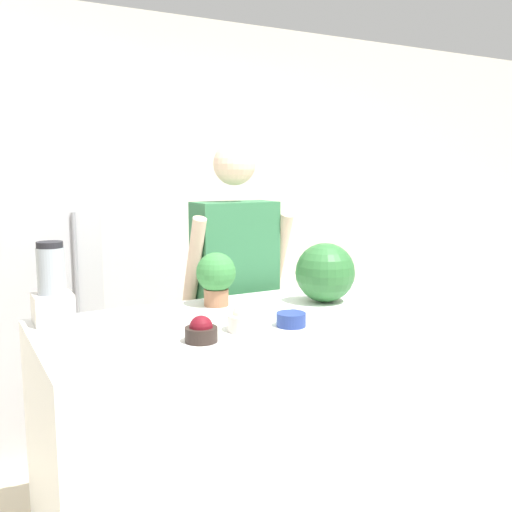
% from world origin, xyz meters
% --- Properties ---
extents(wall_back, '(8.00, 0.06, 2.60)m').
position_xyz_m(wall_back, '(0.00, 2.16, 1.30)').
color(wall_back, silver).
rests_on(wall_back, ground_plane).
extents(counter_island, '(1.83, 0.83, 0.95)m').
position_xyz_m(counter_island, '(0.00, 0.41, 0.48)').
color(counter_island, white).
rests_on(counter_island, ground_plane).
extents(refrigerator, '(0.74, 0.69, 1.74)m').
position_xyz_m(refrigerator, '(-0.78, 1.78, 0.87)').
color(refrigerator, '#B7B7BC').
rests_on(refrigerator, ground_plane).
extents(person, '(0.57, 0.27, 1.71)m').
position_xyz_m(person, '(0.20, 1.05, 0.88)').
color(person, gray).
rests_on(person, ground_plane).
extents(cutting_board, '(0.36, 0.24, 0.01)m').
position_xyz_m(cutting_board, '(0.35, 0.46, 0.96)').
color(cutting_board, white).
rests_on(cutting_board, counter_island).
extents(watermelon, '(0.27, 0.27, 0.27)m').
position_xyz_m(watermelon, '(0.35, 0.44, 1.10)').
color(watermelon, '#2D6B33').
rests_on(watermelon, cutting_board).
extents(bowl_cherries, '(0.12, 0.12, 0.10)m').
position_xyz_m(bowl_cherries, '(-0.37, 0.19, 0.99)').
color(bowl_cherries, '#2D231E').
rests_on(bowl_cherries, counter_island).
extents(bowl_cream, '(0.14, 0.14, 0.12)m').
position_xyz_m(bowl_cream, '(-0.16, 0.24, 1.00)').
color(bowl_cream, white).
rests_on(bowl_cream, counter_island).
extents(bowl_small_blue, '(0.12, 0.12, 0.05)m').
position_xyz_m(bowl_small_blue, '(0.02, 0.21, 0.98)').
color(bowl_small_blue, navy).
rests_on(bowl_small_blue, counter_island).
extents(blender, '(0.15, 0.15, 0.33)m').
position_xyz_m(blender, '(-0.79, 0.71, 1.09)').
color(blender, silver).
rests_on(blender, counter_island).
extents(potted_plant, '(0.18, 0.18, 0.24)m').
position_xyz_m(potted_plant, '(-0.09, 0.67, 1.09)').
color(potted_plant, '#996647').
rests_on(potted_plant, counter_island).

